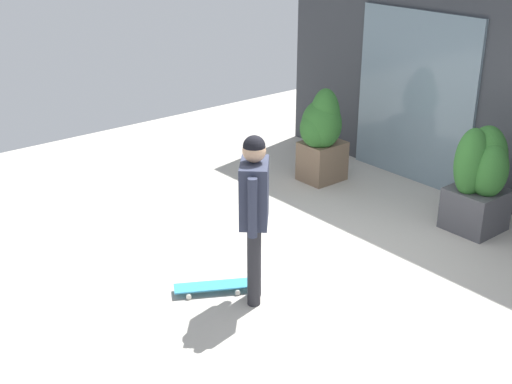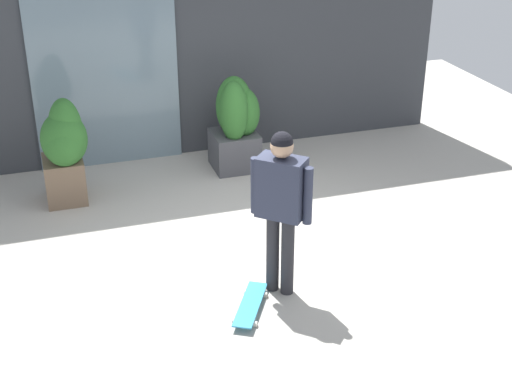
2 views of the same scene
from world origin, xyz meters
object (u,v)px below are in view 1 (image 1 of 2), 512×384
planter_box_left (322,132)px  skateboarder (254,202)px  planter_box_right (480,177)px  skateboard (212,286)px

planter_box_left → skateboarder: bearing=-55.8°
planter_box_right → planter_box_left: bearing=-171.2°
skateboarder → skateboard: skateboarder is taller
planter_box_left → planter_box_right: planter_box_left is taller
skateboard → planter_box_right: bearing=-164.4°
skateboarder → skateboard: size_ratio=2.25×
planter_box_left → planter_box_right: size_ratio=1.05×
skateboarder → planter_box_right: (0.45, 3.07, -0.38)m
skateboarder → skateboard: bearing=-15.8°
skateboard → planter_box_right: planter_box_right is taller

